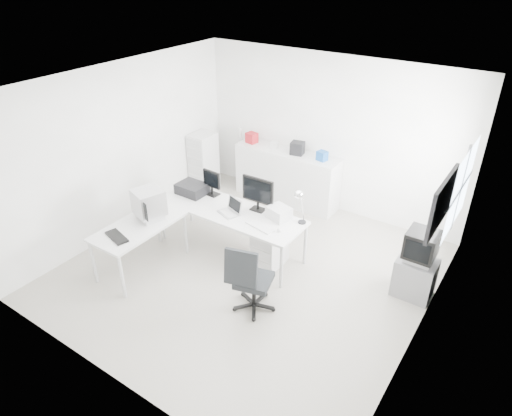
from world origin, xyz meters
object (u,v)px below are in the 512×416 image
Objects in this scene: crt_monitor at (149,205)px; crt_tv at (421,247)px; drawer_pedestal at (270,247)px; tv_cabinet at (414,277)px; side_desk at (142,246)px; office_chair at (254,277)px; laser_printer at (279,213)px; sideboard at (287,176)px; main_desk at (231,231)px; lcd_monitor_large at (258,194)px; laptop at (229,207)px; inkjet_printer at (192,189)px; lcd_monitor_small at (212,183)px; filing_cabinet at (204,162)px.

crt_monitor is 0.87× the size of crt_tv.
drawer_pedestal is 2.13m from tv_cabinet.
side_desk is at bearing -143.43° from drawer_pedestal.
tv_cabinet is (1.69, 1.48, -0.23)m from office_chair.
side_desk is 2.13m from laser_printer.
office_chair is 3.11m from sideboard.
main_desk is 0.91m from laser_printer.
lcd_monitor_large is 0.49m from laptop.
tv_cabinet is 1.14× the size of crt_tv.
office_chair is (1.92, -0.06, -0.46)m from crt_monitor.
main_desk is 5.03× the size of inkjet_printer.
laser_printer is 2.04m from crt_tv.
tv_cabinet is at bearing 0.00° from crt_tv.
lcd_monitor_small is at bearing 27.19° from inkjet_printer.
main_desk is at bearing -168.21° from crt_tv.
crt_tv is 0.42× the size of filing_cabinet.
filing_cabinet is at bearing 169.14° from crt_tv.
filing_cabinet is (-1.60, -0.52, 0.08)m from sideboard.
side_desk is 1.37× the size of office_chair.
drawer_pedestal is 1.43m from lcd_monitor_small.
filing_cabinet is at bearing 140.41° from main_desk.
lcd_monitor_small is 1.31m from laser_printer.
crt_monitor is (-1.55, -0.90, 0.67)m from drawer_pedestal.
crt_monitor reaches higher than side_desk.
inkjet_printer is 2.02m from sideboard.
filing_cabinet is (-1.79, 1.54, -0.28)m from laptop.
inkjet_printer is (-1.55, 0.05, 0.53)m from drawer_pedestal.
laser_printer is 0.74× the size of crt_monitor.
tv_cabinet is at bearing 25.38° from laser_printer.
crt_tv is (0.00, 0.00, 0.51)m from tv_cabinet.
lcd_monitor_large reaches higher than drawer_pedestal.
laser_printer is (0.40, -0.03, -0.18)m from lcd_monitor_large.
sideboard is (-1.20, 2.87, -0.00)m from office_chair.
side_desk is 0.69× the size of sideboard.
lcd_monitor_large is 0.27× the size of sideboard.
lcd_monitor_small is at bearing -174.37° from tv_cabinet.
filing_cabinet reaches higher than side_desk.
lcd_monitor_large is at bearing 3.44° from lcd_monitor_small.
inkjet_printer is at bearing -172.49° from crt_tv.
main_desk is 1.97m from sideboard.
laptop is 0.37× the size of office_chair.
crt_monitor is at bearing 162.91° from office_chair.
crt_monitor is 0.42× the size of office_chair.
office_chair is 1.79× the size of tv_cabinet.
laser_printer is (0.75, 0.22, 0.47)m from main_desk.
laptop is at bearing -165.99° from crt_tv.
main_desk is 7.49× the size of laser_printer.
main_desk is 0.97m from inkjet_printer.
drawer_pedestal is 2.82m from filing_cabinet.
lcd_monitor_large is 2.54m from tv_cabinet.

